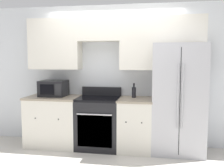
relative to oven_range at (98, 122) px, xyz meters
name	(u,v)px	position (x,y,z in m)	size (l,w,h in m)	color
ground_plane	(109,155)	(0.25, -0.31, -0.46)	(12.00, 12.00, 0.00)	beige
wall_back	(115,62)	(0.26, 0.27, 1.08)	(8.00, 0.39, 2.60)	silver
lower_cabinets_left	(54,121)	(-0.85, 0.00, 0.00)	(0.97, 0.64, 0.92)	silver
lower_cabinets_right	(135,124)	(0.66, 0.00, 0.00)	(0.60, 0.64, 0.92)	silver
oven_range	(98,122)	(0.00, 0.00, 0.00)	(0.75, 0.65, 1.08)	black
refrigerator	(178,99)	(1.38, 0.04, 0.47)	(0.87, 0.74, 1.86)	#B7B7BC
microwave	(54,88)	(-0.86, 0.06, 0.60)	(0.47, 0.40, 0.29)	black
bottle	(134,92)	(0.62, 0.13, 0.55)	(0.07, 0.07, 0.26)	black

